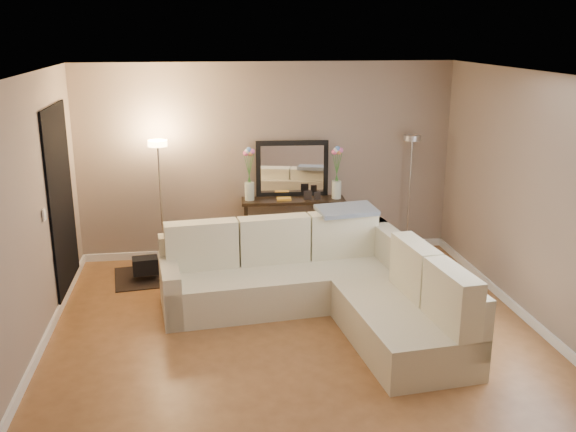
{
  "coord_description": "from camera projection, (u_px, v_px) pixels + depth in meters",
  "views": [
    {
      "loc": [
        -0.9,
        -5.64,
        3.01
      ],
      "look_at": [
        0.0,
        0.8,
        1.1
      ],
      "focal_mm": 40.0,
      "sensor_mm": 36.0,
      "label": 1
    }
  ],
  "objects": [
    {
      "name": "floor",
      "position": [
        299.0,
        346.0,
        6.32
      ],
      "size": [
        5.0,
        5.5,
        0.01
      ],
      "primitive_type": "cube",
      "color": "#946136",
      "rests_on": "ground"
    },
    {
      "name": "ceiling",
      "position": [
        301.0,
        76.0,
        5.59
      ],
      "size": [
        5.0,
        5.5,
        0.01
      ],
      "primitive_type": "cube",
      "color": "white",
      "rests_on": "ground"
    },
    {
      "name": "wall_back",
      "position": [
        268.0,
        161.0,
        8.58
      ],
      "size": [
        5.0,
        0.02,
        2.6
      ],
      "primitive_type": "cube",
      "color": "gray",
      "rests_on": "ground"
    },
    {
      "name": "wall_front",
      "position": [
        383.0,
        369.0,
        3.33
      ],
      "size": [
        5.0,
        0.02,
        2.6
      ],
      "primitive_type": "cube",
      "color": "gray",
      "rests_on": "ground"
    },
    {
      "name": "wall_left",
      "position": [
        18.0,
        231.0,
        5.62
      ],
      "size": [
        0.02,
        5.5,
        2.6
      ],
      "primitive_type": "cube",
      "color": "gray",
      "rests_on": "ground"
    },
    {
      "name": "wall_right",
      "position": [
        552.0,
        209.0,
        6.29
      ],
      "size": [
        0.02,
        5.5,
        2.6
      ],
      "primitive_type": "cube",
      "color": "gray",
      "rests_on": "ground"
    },
    {
      "name": "baseboard_back",
      "position": [
        269.0,
        250.0,
        8.91
      ],
      "size": [
        5.0,
        0.03,
        0.1
      ],
      "primitive_type": "cube",
      "color": "white",
      "rests_on": "ground"
    },
    {
      "name": "baseboard_left",
      "position": [
        36.0,
        358.0,
        5.98
      ],
      "size": [
        0.03,
        5.5,
        0.1
      ],
      "primitive_type": "cube",
      "color": "white",
      "rests_on": "ground"
    },
    {
      "name": "baseboard_right",
      "position": [
        536.0,
        325.0,
        6.64
      ],
      "size": [
        0.03,
        5.5,
        0.1
      ],
      "primitive_type": "cube",
      "color": "white",
      "rests_on": "ground"
    },
    {
      "name": "doorway",
      "position": [
        62.0,
        203.0,
        7.3
      ],
      "size": [
        0.02,
        1.2,
        2.2
      ],
      "primitive_type": "cube",
      "color": "black",
      "rests_on": "ground"
    },
    {
      "name": "switch_plate",
      "position": [
        44.0,
        215.0,
        6.46
      ],
      "size": [
        0.02,
        0.08,
        0.12
      ],
      "primitive_type": "cube",
      "color": "white",
      "rests_on": "ground"
    },
    {
      "name": "sectional_sofa",
      "position": [
        324.0,
        284.0,
        6.93
      ],
      "size": [
        2.96,
        2.67,
        0.95
      ],
      "color": "beige",
      "rests_on": "floor"
    },
    {
      "name": "throw_blanket",
      "position": [
        347.0,
        210.0,
        7.49
      ],
      "size": [
        0.74,
        0.5,
        0.09
      ],
      "primitive_type": "cube",
      "rotation": [
        0.1,
        0.0,
        0.16
      ],
      "color": "gray",
      "rests_on": "sectional_sofa"
    },
    {
      "name": "console_table",
      "position": [
        287.0,
        226.0,
        8.57
      ],
      "size": [
        1.38,
        0.45,
        0.84
      ],
      "color": "black",
      "rests_on": "floor"
    },
    {
      "name": "leaning_mirror",
      "position": [
        292.0,
        169.0,
        8.54
      ],
      "size": [
        0.96,
        0.1,
        0.75
      ],
      "color": "black",
      "rests_on": "console_table"
    },
    {
      "name": "table_decor",
      "position": [
        293.0,
        198.0,
        8.43
      ],
      "size": [
        0.58,
        0.14,
        0.14
      ],
      "color": "gold",
      "rests_on": "console_table"
    },
    {
      "name": "flower_vase_left",
      "position": [
        249.0,
        179.0,
        8.35
      ],
      "size": [
        0.16,
        0.13,
        0.72
      ],
      "color": "silver",
      "rests_on": "console_table"
    },
    {
      "name": "flower_vase_right",
      "position": [
        337.0,
        177.0,
        8.44
      ],
      "size": [
        0.16,
        0.13,
        0.72
      ],
      "color": "silver",
      "rests_on": "console_table"
    },
    {
      "name": "floor_lamp_lit",
      "position": [
        160.0,
        179.0,
        8.08
      ],
      "size": [
        0.26,
        0.26,
        1.67
      ],
      "color": "silver",
      "rests_on": "floor"
    },
    {
      "name": "floor_lamp_unlit",
      "position": [
        411.0,
        170.0,
        8.68
      ],
      "size": [
        0.25,
        0.25,
        1.64
      ],
      "color": "silver",
      "rests_on": "floor"
    },
    {
      "name": "charcoal_rug",
      "position": [
        159.0,
        276.0,
        8.09
      ],
      "size": [
        1.19,
        0.95,
        0.01
      ],
      "primitive_type": "cube",
      "rotation": [
        0.0,
        0.0,
        0.13
      ],
      "color": "black",
      "rests_on": "floor"
    },
    {
      "name": "black_bag",
      "position": [
        145.0,
        265.0,
        7.91
      ],
      "size": [
        0.33,
        0.26,
        0.2
      ],
      "primitive_type": "cube",
      "rotation": [
        0.0,
        0.0,
        0.13
      ],
      "color": "black",
      "rests_on": "charcoal_rug"
    }
  ]
}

